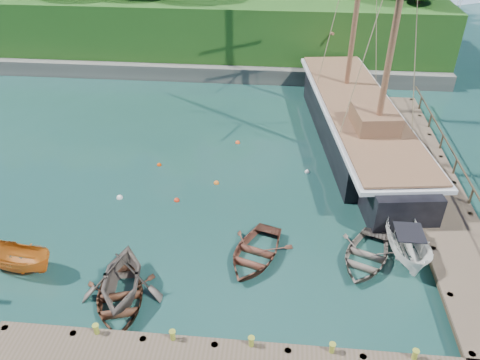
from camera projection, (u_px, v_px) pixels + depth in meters
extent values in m
plane|color=#16352B|center=(217.00, 260.00, 22.36)|extent=(160.00, 160.00, 0.00)
cylinder|color=black|center=(8.00, 337.00, 18.63)|extent=(0.28, 0.28, 1.10)
cube|color=brown|center=(431.00, 182.00, 26.96)|extent=(3.20, 24.00, 0.12)
cube|color=black|center=(430.00, 184.00, 27.05)|extent=(3.20, 24.00, 0.20)
cylinder|color=black|center=(376.00, 105.00, 37.04)|extent=(0.28, 0.28, 1.10)
cylinder|color=black|center=(410.00, 106.00, 36.83)|extent=(0.28, 0.28, 1.10)
cylinder|color=olive|center=(100.00, 343.00, 18.45)|extent=(0.26, 0.26, 0.45)
cylinder|color=olive|center=(174.00, 349.00, 18.22)|extent=(0.26, 0.26, 0.45)
cylinder|color=olive|center=(251.00, 355.00, 17.98)|extent=(0.26, 0.26, 0.45)
imported|color=brown|center=(121.00, 304.00, 20.09)|extent=(4.01, 4.87, 0.88)
imported|color=#5D534B|center=(124.00, 293.00, 20.61)|extent=(4.09, 4.56, 2.16)
imported|color=brown|center=(255.00, 258.00, 22.49)|extent=(4.15, 4.93, 0.87)
imported|color=#685E54|center=(364.00, 261.00, 22.30)|extent=(4.24, 4.89, 0.85)
imported|color=#C66B1F|center=(21.00, 269.00, 21.87)|extent=(3.93, 2.04, 1.44)
imported|color=white|center=(404.00, 255.00, 22.65)|extent=(1.95, 4.52, 1.71)
cube|color=black|center=(356.00, 129.00, 31.97)|extent=(6.77, 15.40, 3.09)
cube|color=black|center=(329.00, 78.00, 39.93)|extent=(3.26, 4.99, 2.78)
cube|color=black|center=(395.00, 203.00, 24.89)|extent=(3.86, 4.24, 2.94)
cube|color=silver|center=(359.00, 109.00, 31.13)|extent=(7.44, 20.05, 0.25)
cube|color=brown|center=(360.00, 106.00, 30.99)|extent=(6.95, 19.57, 0.12)
cube|color=brown|center=(375.00, 119.00, 28.01)|extent=(2.79, 3.29, 1.20)
cylinder|color=brown|center=(324.00, 31.00, 41.26)|extent=(1.15, 6.87, 1.69)
cylinder|color=brown|center=(400.00, 0.00, 23.62)|extent=(0.36, 0.36, 15.12)
sphere|color=silver|center=(120.00, 198.00, 26.57)|extent=(0.36, 0.36, 0.36)
sphere|color=red|center=(177.00, 201.00, 26.36)|extent=(0.32, 0.32, 0.32)
sphere|color=orange|center=(216.00, 183.00, 27.81)|extent=(0.32, 0.32, 0.32)
sphere|color=silver|center=(307.00, 172.00, 28.84)|extent=(0.30, 0.30, 0.30)
sphere|color=#D93903|center=(159.00, 165.00, 29.52)|extent=(0.28, 0.28, 0.28)
sphere|color=#ED4B1C|center=(238.00, 143.00, 31.92)|extent=(0.32, 0.32, 0.32)
cube|color=#474744|center=(166.00, 67.00, 42.55)|extent=(50.00, 4.00, 1.40)
cube|color=#1E4F17|center=(177.00, 22.00, 46.20)|extent=(50.00, 14.00, 6.00)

